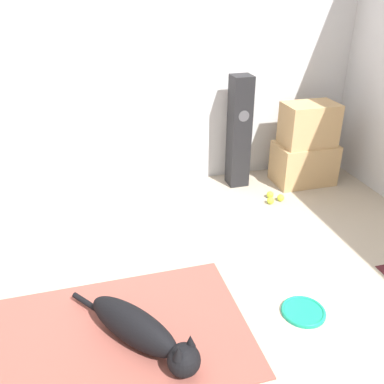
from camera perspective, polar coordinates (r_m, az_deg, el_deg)
ground_plane at (r=2.67m, az=-7.14°, el=-19.35°), size 12.00×12.00×0.00m
wall_back at (r=3.99m, az=-13.37°, el=17.16°), size 8.00×0.06×2.55m
area_rug at (r=2.71m, az=-10.26°, el=-18.51°), size 1.59×1.05×0.01m
dog at (r=2.56m, az=-6.76°, el=-17.93°), size 0.65×0.84×0.24m
frisbee at (r=2.90m, az=14.62°, el=-15.15°), size 0.28×0.28×0.03m
cardboard_box_lower at (r=4.48m, az=14.67°, el=3.75°), size 0.59×0.38×0.41m
cardboard_box_upper at (r=4.33m, az=15.34°, el=8.70°), size 0.51×0.33×0.41m
floor_speaker at (r=4.20m, az=6.30°, el=7.91°), size 0.19×0.20×1.09m
tennis_ball_by_boxes at (r=4.05m, az=10.43°, el=-1.14°), size 0.07×0.07×0.07m
tennis_ball_near_speaker at (r=4.12m, az=11.74°, el=-0.75°), size 0.07×0.07×0.07m
tennis_ball_loose_on_carpet at (r=4.15m, az=10.37°, el=-0.35°), size 0.07×0.07×0.07m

